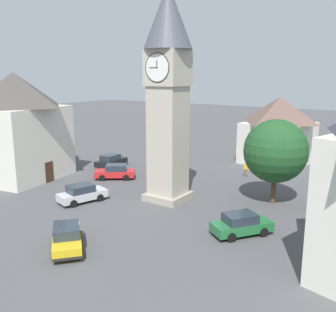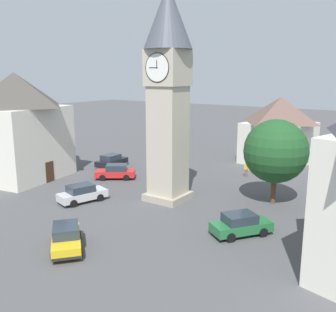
{
  "view_description": "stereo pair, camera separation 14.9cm",
  "coord_description": "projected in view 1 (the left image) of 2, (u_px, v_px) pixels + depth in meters",
  "views": [
    {
      "loc": [
        -17.8,
        26.0,
        10.66
      ],
      "look_at": [
        0.0,
        0.0,
        3.89
      ],
      "focal_mm": 40.21,
      "sensor_mm": 36.0,
      "label": 1
    },
    {
      "loc": [
        -17.92,
        25.92,
        10.66
      ],
      "look_at": [
        0.0,
        0.0,
        3.89
      ],
      "focal_mm": 40.21,
      "sensor_mm": 36.0,
      "label": 2
    }
  ],
  "objects": [
    {
      "name": "ground_plane",
      "position": [
        168.0,
        199.0,
        33.04
      ],
      "size": [
        200.0,
        200.0,
        0.0
      ],
      "primitive_type": "plane",
      "color": "#4C4C4F"
    },
    {
      "name": "car_black_far",
      "position": [
        111.0,
        161.0,
        44.51
      ],
      "size": [
        1.91,
        4.18,
        1.53
      ],
      "color": "black",
      "rests_on": "ground"
    },
    {
      "name": "building_terrace_right",
      "position": [
        278.0,
        129.0,
        46.21
      ],
      "size": [
        8.46,
        9.14,
        8.12
      ],
      "color": "silver",
      "rests_on": "ground"
    },
    {
      "name": "clock_tower",
      "position": [
        168.0,
        78.0,
        30.84
      ],
      "size": [
        4.01,
        4.01,
        18.02
      ],
      "color": "#A59C89",
      "rests_on": "ground"
    },
    {
      "name": "building_shop_left",
      "position": [
        17.0,
        125.0,
        38.84
      ],
      "size": [
        9.53,
        10.22,
        10.99
      ],
      "color": "silver",
      "rests_on": "ground"
    },
    {
      "name": "tree",
      "position": [
        276.0,
        151.0,
        31.2
      ],
      "size": [
        5.32,
        5.32,
        7.17
      ],
      "color": "brown",
      "rests_on": "ground"
    },
    {
      "name": "car_red_corner",
      "position": [
        67.0,
        238.0,
        23.4
      ],
      "size": [
        4.23,
        3.97,
        1.53
      ],
      "color": "gold",
      "rests_on": "ground"
    },
    {
      "name": "pedestrian",
      "position": [
        246.0,
        168.0,
        40.15
      ],
      "size": [
        0.56,
        0.25,
        1.69
      ],
      "color": "#706656",
      "rests_on": "ground"
    },
    {
      "name": "car_white_side",
      "position": [
        82.0,
        193.0,
        32.2
      ],
      "size": [
        2.8,
        4.44,
        1.53
      ],
      "color": "silver",
      "rests_on": "ground"
    },
    {
      "name": "car_blue_kerb",
      "position": [
        241.0,
        224.0,
        25.54
      ],
      "size": [
        3.77,
        4.34,
        1.53
      ],
      "color": "#236B38",
      "rests_on": "ground"
    },
    {
      "name": "car_silver_kerb",
      "position": [
        115.0,
        172.0,
        39.46
      ],
      "size": [
        4.33,
        3.79,
        1.53
      ],
      "color": "red",
      "rests_on": "ground"
    }
  ]
}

